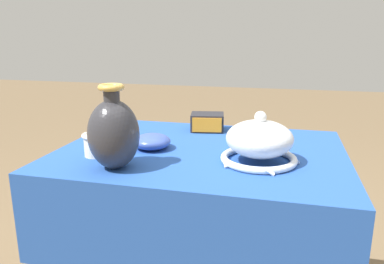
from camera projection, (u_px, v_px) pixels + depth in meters
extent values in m
cylinder|color=#38383D|center=(128.00, 203.00, 1.78)|extent=(0.04, 0.04, 0.71)
cylinder|color=#38383D|center=(314.00, 224.00, 1.58)|extent=(0.04, 0.04, 0.71)
cube|color=#38383D|center=(202.00, 155.00, 1.30)|extent=(0.94, 0.70, 0.03)
cube|color=#234C9E|center=(202.00, 150.00, 1.30)|extent=(0.96, 0.72, 0.01)
cube|color=#234C9E|center=(172.00, 240.00, 0.99)|extent=(0.96, 0.01, 0.29)
ellipsoid|color=#2D2D33|center=(114.00, 135.00, 1.09)|extent=(0.15, 0.15, 0.20)
cylinder|color=#2D2D33|center=(111.00, 95.00, 1.06)|extent=(0.05, 0.05, 0.04)
torus|color=gold|center=(111.00, 87.00, 1.05)|extent=(0.07, 0.07, 0.02)
torus|color=white|center=(259.00, 159.00, 1.16)|extent=(0.24, 0.24, 0.02)
ellipsoid|color=white|center=(260.00, 139.00, 1.14)|extent=(0.21, 0.21, 0.11)
sphere|color=white|center=(261.00, 117.00, 1.13)|extent=(0.04, 0.04, 0.04)
cone|color=white|center=(298.00, 162.00, 1.13)|extent=(0.01, 0.03, 0.03)
cone|color=white|center=(272.00, 149.00, 1.26)|extent=(0.04, 0.02, 0.03)
cone|color=white|center=(231.00, 150.00, 1.25)|extent=(0.03, 0.03, 0.03)
cone|color=white|center=(224.00, 163.00, 1.12)|extent=(0.03, 0.03, 0.03)
cone|color=white|center=(269.00, 172.00, 1.05)|extent=(0.04, 0.02, 0.03)
cube|color=#232328|center=(207.00, 122.00, 1.54)|extent=(0.15, 0.12, 0.07)
cube|color=orange|center=(207.00, 125.00, 1.49)|extent=(0.12, 0.03, 0.06)
ellipsoid|color=#3851A8|center=(152.00, 141.00, 1.29)|extent=(0.13, 0.13, 0.05)
cylinder|color=white|center=(97.00, 145.00, 1.22)|extent=(0.08, 0.08, 0.07)
torus|color=white|center=(96.00, 135.00, 1.21)|extent=(0.09, 0.09, 0.01)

